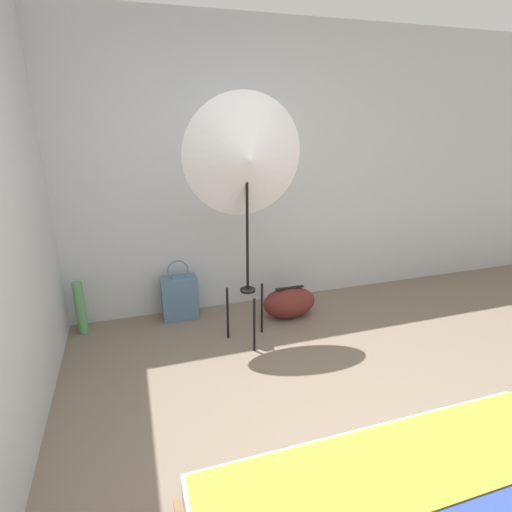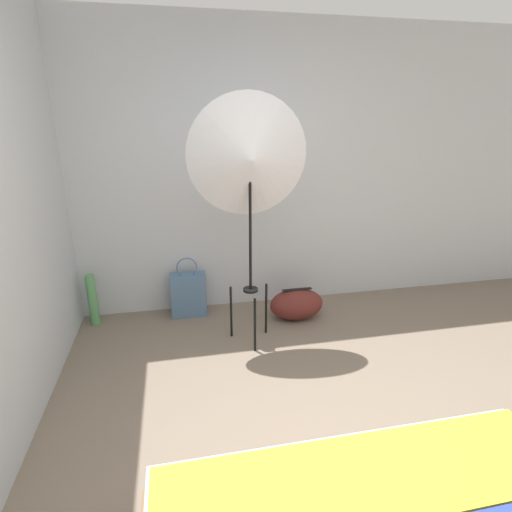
{
  "view_description": "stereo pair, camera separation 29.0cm",
  "coord_description": "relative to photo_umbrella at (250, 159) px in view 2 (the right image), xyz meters",
  "views": [
    {
      "loc": [
        -0.9,
        -1.12,
        1.78
      ],
      "look_at": [
        -0.06,
        1.49,
        0.82
      ],
      "focal_mm": 28.0,
      "sensor_mm": 36.0,
      "label": 1
    },
    {
      "loc": [
        -0.62,
        -1.2,
        1.78
      ],
      "look_at": [
        -0.06,
        1.49,
        0.82
      ],
      "focal_mm": 28.0,
      "sensor_mm": 36.0,
      "label": 2
    }
  ],
  "objects": [
    {
      "name": "tote_bag",
      "position": [
        -0.49,
        0.57,
        -1.28
      ],
      "size": [
        0.32,
        0.18,
        0.57
      ],
      "color": "slate",
      "rests_on": "ground_plane"
    },
    {
      "name": "photo_umbrella",
      "position": [
        0.0,
        0.0,
        0.0
      ],
      "size": [
        0.92,
        0.33,
        1.97
      ],
      "color": "black",
      "rests_on": "ground_plane"
    },
    {
      "name": "wall_back",
      "position": [
        0.06,
        0.75,
        -0.19
      ],
      "size": [
        8.0,
        0.05,
        2.6
      ],
      "color": "#B7BCC1",
      "rests_on": "ground_plane"
    },
    {
      "name": "duffel_bag",
      "position": [
        0.49,
        0.28,
        -1.35
      ],
      "size": [
        0.5,
        0.29,
        0.3
      ],
      "color": "#5B231E",
      "rests_on": "ground_plane"
    },
    {
      "name": "paper_roll",
      "position": [
        -1.33,
        0.55,
        -1.25
      ],
      "size": [
        0.08,
        0.08,
        0.48
      ],
      "color": "#56995B",
      "rests_on": "ground_plane"
    }
  ]
}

